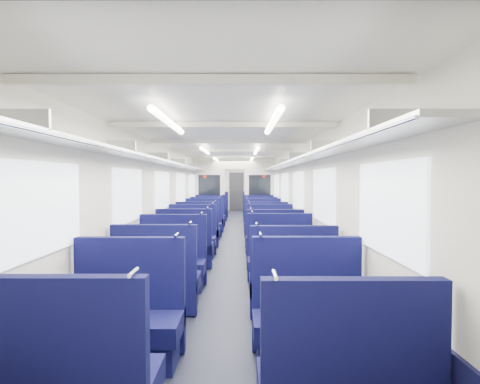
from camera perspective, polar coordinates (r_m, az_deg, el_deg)
The scene contains 35 objects.
floor at distance 10.59m, azimuth -1.06°, elevation -7.00°, with size 2.80×18.00×0.01m, color black.
ceiling at distance 10.48m, azimuth -1.07°, elevation 5.80°, with size 2.80×18.00×0.01m, color white.
wall_left at distance 10.59m, azimuth -8.66°, elevation -0.63°, with size 0.02×18.00×2.35m, color beige.
dado_left at distance 10.66m, azimuth -8.55°, elevation -5.06°, with size 0.03×17.90×0.70m, color #111139.
wall_right at distance 10.54m, azimuth 6.57°, elevation -0.63°, with size 0.02×18.00×2.35m, color beige.
dado_right at distance 10.60m, azimuth 6.47°, elevation -5.09°, with size 0.03×17.90×0.70m, color #111139.
wall_far at distance 19.46m, azimuth -0.54°, elevation 0.59°, with size 2.80×0.02×2.35m, color beige.
luggage_rack_left at distance 10.56m, azimuth -7.67°, elevation 3.70°, with size 0.36×17.40×0.18m.
luggage_rack_right at distance 10.51m, azimuth 5.58°, elevation 3.72°, with size 0.36×17.40×0.18m.
windows at distance 10.01m, azimuth -1.11°, elevation 0.65°, with size 2.78×15.60×0.75m.
ceiling_fittings at distance 10.22m, azimuth -1.09°, elevation 5.55°, with size 2.70×16.06×0.11m.
end_door at distance 19.41m, azimuth -0.54°, elevation 0.07°, with size 0.75×0.06×2.00m, color black.
bulkhead at distance 12.89m, azimuth -0.85°, elevation 0.12°, with size 2.80×0.10×2.35m.
seat_2 at distance 3.71m, azimuth -17.08°, elevation -18.70°, with size 1.03×0.57×1.15m.
seat_3 at distance 3.65m, azimuth 10.49°, elevation -19.02°, with size 1.03×0.57×1.15m.
seat_4 at distance 4.85m, azimuth -12.63°, elevation -13.66°, with size 1.03×0.57×1.15m.
seat_5 at distance 4.68m, azimuth 7.96°, elevation -14.22°, with size 1.03×0.57×1.15m.
seat_6 at distance 5.80m, azimuth -10.41°, elevation -11.03°, with size 1.03×0.57×1.15m.
seat_7 at distance 5.90m, azimuth 6.24°, elevation -10.79°, with size 1.03×0.57×1.15m.
seat_8 at distance 7.10m, azimuth -8.43°, elevation -8.62°, with size 1.03×0.57×1.15m.
seat_9 at distance 6.92m, azimuth 5.30°, elevation -8.88°, with size 1.03×0.57×1.15m.
seat_10 at distance 8.03m, azimuth -7.41°, elevation -7.37°, with size 1.03×0.57×1.15m.
seat_11 at distance 8.04m, azimuth 4.55°, elevation -7.34°, with size 1.03×0.57×1.15m.
seat_12 at distance 9.14m, azimuth -6.48°, elevation -6.21°, with size 1.03×0.57×1.15m.
seat_13 at distance 9.10m, azimuth 4.02°, elevation -6.25°, with size 1.03×0.57×1.15m.
seat_14 at distance 10.42m, azimuth -5.66°, elevation -5.20°, with size 1.03×0.57×1.15m.
seat_15 at distance 10.40m, azimuth 3.52°, elevation -5.21°, with size 1.03×0.57×1.15m.
seat_16 at distance 11.60m, azimuth -5.07°, elevation -4.46°, with size 1.03×0.57×1.15m.
seat_17 at distance 11.52m, azimuth 3.18°, elevation -4.50°, with size 1.03×0.57×1.15m.
seat_18 at distance 12.66m, azimuth -4.64°, elevation -3.91°, with size 1.03×0.57×1.15m.
seat_19 at distance 12.59m, azimuth 2.91°, elevation -3.94°, with size 1.03×0.57×1.15m.
seat_20 at distance 14.73m, azimuth -3.97°, elevation -3.08°, with size 1.03×0.57×1.15m.
seat_21 at distance 14.63m, azimuth 2.52°, elevation -3.11°, with size 1.03×0.57×1.15m.
seat_22 at distance 15.74m, azimuth -3.71°, elevation -2.75°, with size 1.03×0.57×1.15m.
seat_23 at distance 15.82m, azimuth 2.33°, elevation -2.72°, with size 1.03×0.57×1.15m.
Camera 1 is at (0.21, -10.46, 1.66)m, focal length 27.76 mm.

